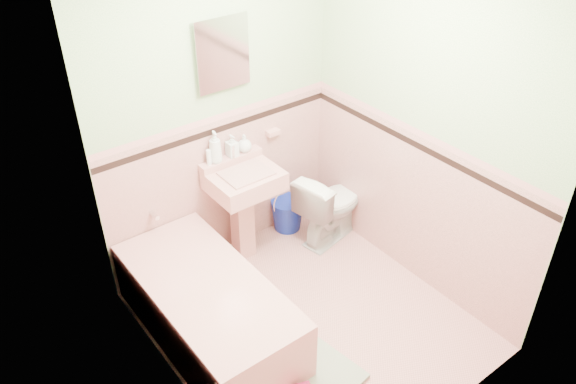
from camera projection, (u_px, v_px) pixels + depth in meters
floor at (309, 320)px, 4.21m from camera, size 2.20×2.20×0.00m
wall_back at (218, 113)px, 4.23m from camera, size 2.50×0.00×2.50m
wall_front at (457, 273)px, 2.79m from camera, size 2.50×0.00×2.50m
wall_left at (165, 239)px, 3.01m from camera, size 0.00×2.50×2.50m
wall_right at (424, 129)px, 4.02m from camera, size 0.00×2.50×2.50m
wainscot_back at (224, 187)px, 4.59m from camera, size 2.00×0.00×2.00m
wainscot_front at (436, 361)px, 3.16m from camera, size 2.00×0.00×2.00m
wainscot_left at (180, 325)px, 3.38m from camera, size 0.00×2.20×2.20m
wainscot_right at (411, 206)px, 4.37m from camera, size 0.00×2.20×2.20m
accent_back at (220, 129)px, 4.30m from camera, size 2.00×0.00×2.00m
accent_front at (450, 291)px, 2.87m from camera, size 2.00×0.00×2.00m
accent_left at (171, 256)px, 3.09m from camera, size 0.00×2.20×2.20m
accent_right at (419, 146)px, 4.08m from camera, size 0.00×2.20×2.20m
cap_back at (219, 117)px, 4.24m from camera, size 2.00×0.00×2.00m
cap_front at (453, 276)px, 2.82m from camera, size 2.00×0.00×2.00m
cap_left at (169, 242)px, 3.03m from camera, size 0.00×2.20×2.20m
cap_right at (421, 134)px, 4.02m from camera, size 0.00×2.20×2.20m
bathtub at (209, 311)px, 3.98m from camera, size 0.70×1.50×0.45m
tub_faucet at (154, 215)px, 4.23m from camera, size 0.04×0.12×0.04m
sink at (246, 217)px, 4.57m from camera, size 0.53×0.48×0.83m
sink_faucet at (233, 151)px, 4.36m from camera, size 0.02×0.02×0.10m
medicine_cabinet at (222, 53)px, 3.99m from camera, size 0.37×0.04×0.46m
soap_dish at (273, 132)px, 4.61m from camera, size 0.11×0.07×0.04m
soap_bottle_left at (215, 147)px, 4.29m from camera, size 0.12×0.12×0.25m
soap_bottle_mid at (232, 146)px, 4.38m from camera, size 0.08×0.08×0.18m
soap_bottle_right at (244, 143)px, 4.45m from camera, size 0.15×0.15×0.14m
tube at (209, 157)px, 4.29m from camera, size 0.05×0.05×0.12m
toilet at (331, 205)px, 4.85m from camera, size 0.70×0.48×0.65m
bucket at (287, 214)px, 5.06m from camera, size 0.36×0.36×0.29m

